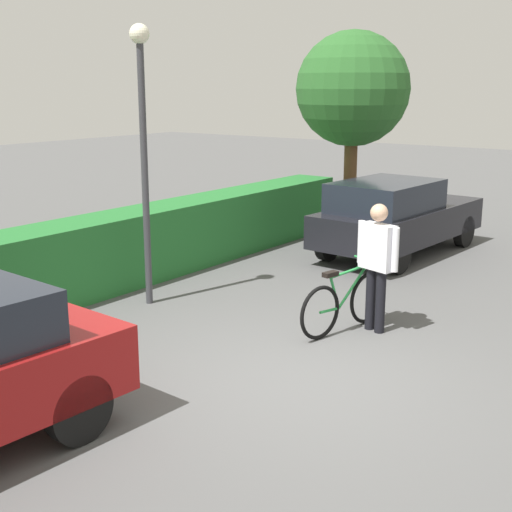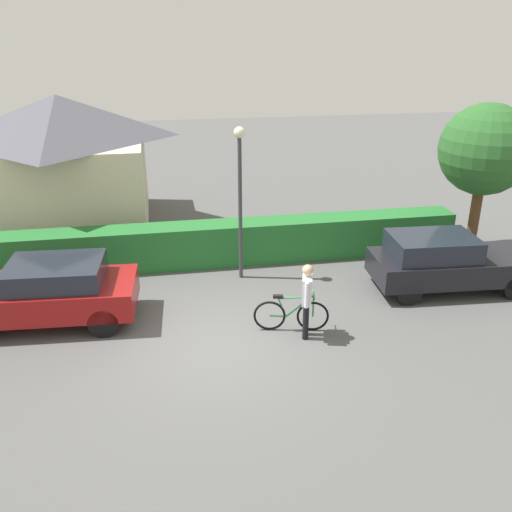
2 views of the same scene
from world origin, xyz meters
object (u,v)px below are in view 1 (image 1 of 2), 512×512
object	(u,v)px
bicycle	(345,303)
street_lamp	(143,127)
tree_kerbside	(353,90)
parked_car_far	(396,216)
person_rider	(377,257)

from	to	relation	value
bicycle	street_lamp	bearing A→B (deg)	102.80
bicycle	tree_kerbside	bearing A→B (deg)	28.61
parked_car_far	bicycle	world-z (taller)	parked_car_far
tree_kerbside	parked_car_far	bearing A→B (deg)	-132.81
bicycle	tree_kerbside	world-z (taller)	tree_kerbside
street_lamp	tree_kerbside	distance (m)	6.93
person_rider	tree_kerbside	size ratio (longest dim) A/B	0.39
person_rider	street_lamp	size ratio (longest dim) A/B	0.43
bicycle	person_rider	distance (m)	0.74
person_rider	tree_kerbside	bearing A→B (deg)	31.87
parked_car_far	tree_kerbside	size ratio (longest dim) A/B	0.94
person_rider	bicycle	bearing A→B (deg)	126.80
parked_car_far	tree_kerbside	xyz separation A→B (m)	(1.90, 2.06, 2.31)
parked_car_far	person_rider	size ratio (longest dim) A/B	2.39
tree_kerbside	person_rider	bearing A→B (deg)	-148.13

